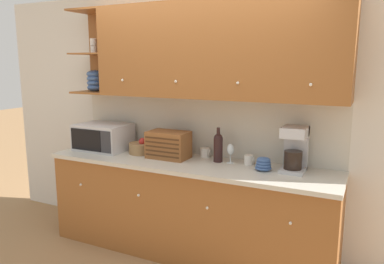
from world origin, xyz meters
TOP-DOWN VIEW (x-y plane):
  - ground_plane at (0.00, 0.00)m, footprint 24.00×24.00m
  - wall_back at (0.00, 0.03)m, footprint 5.23×0.06m
  - counter_unit at (0.00, -0.32)m, footprint 2.85×0.67m
  - backsplash_panel at (0.00, -0.01)m, footprint 2.83×0.01m
  - upper_cabinets at (0.17, -0.19)m, footprint 2.83×0.39m
  - microwave at (-1.06, -0.27)m, footprint 0.56×0.42m
  - fruit_basket at (-0.59, -0.24)m, footprint 0.25×0.25m
  - bread_box at (-0.23, -0.28)m, footprint 0.40×0.26m
  - mug_blue_second at (0.08, -0.09)m, footprint 0.11×0.10m
  - wine_bottle at (0.26, -0.20)m, footprint 0.09×0.09m
  - wine_glass at (0.39, -0.19)m, footprint 0.07×0.07m
  - mug at (0.56, -0.16)m, footprint 0.10×0.08m
  - bowl_stack_on_counter at (0.74, -0.29)m, footprint 0.15×0.15m
  - coffee_maker at (0.98, -0.19)m, footprint 0.21×0.26m

SIDE VIEW (x-z plane):
  - ground_plane at x=0.00m, z-range 0.00..0.00m
  - counter_unit at x=0.00m, z-range 0.00..0.94m
  - mug at x=0.56m, z-range 0.94..1.03m
  - mug_blue_second at x=0.08m, z-range 0.94..1.03m
  - bowl_stack_on_counter at x=0.74m, z-range 0.93..1.05m
  - fruit_basket at x=-0.59m, z-range 0.91..1.08m
  - wine_glass at x=0.39m, z-range 0.97..1.16m
  - bread_box at x=-0.23m, z-range 0.94..1.21m
  - microwave at x=-1.06m, z-range 0.94..1.22m
  - wine_bottle at x=0.26m, z-range 0.92..1.26m
  - coffee_maker at x=0.98m, z-range 0.94..1.34m
  - backsplash_panel at x=0.00m, z-range 0.94..1.55m
  - wall_back at x=0.00m, z-range 0.00..2.60m
  - upper_cabinets at x=0.17m, z-range 1.54..2.43m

